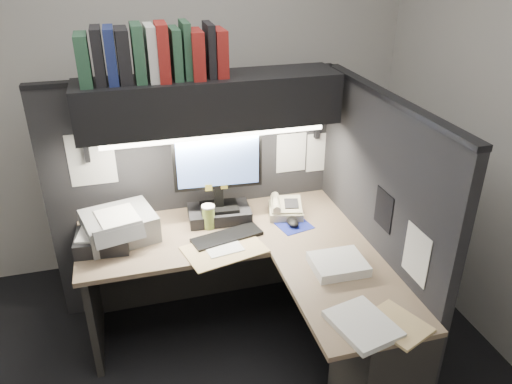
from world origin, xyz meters
TOP-DOWN VIEW (x-y plane):
  - floor at (0.00, 0.00)m, footprint 3.50×3.50m
  - wall_back at (0.00, 1.50)m, footprint 3.50×0.04m
  - partition_back at (0.03, 0.93)m, footprint 1.90×0.06m
  - partition_right at (0.98, 0.18)m, footprint 0.06×1.50m
  - desk at (0.43, -0.00)m, footprint 1.70×1.53m
  - overhead_shelf at (0.12, 0.75)m, footprint 1.55×0.34m
  - task_light_tube at (0.12, 0.61)m, footprint 1.32×0.04m
  - monitor at (0.14, 0.69)m, footprint 0.55×0.27m
  - keyboard at (0.14, 0.44)m, footprint 0.45×0.24m
  - mousepad at (0.58, 0.47)m, footprint 0.24×0.22m
  - mouse at (0.57, 0.48)m, footprint 0.07×0.12m
  - telephone at (0.58, 0.63)m, footprint 0.26×0.27m
  - coffee_cup at (0.06, 0.60)m, footprint 0.10×0.10m
  - printer at (-0.48, 0.63)m, footprint 0.48×0.43m
  - notebook_stack at (-0.59, 0.55)m, footprint 0.32×0.28m
  - open_folder at (0.10, 0.32)m, footprint 0.51×0.40m
  - paper_stack_a at (0.66, -0.03)m, footprint 0.30×0.25m
  - paper_stack_b at (0.58, -0.49)m, footprint 0.31×0.36m
  - manila_stack at (0.74, -0.53)m, footprint 0.31×0.34m
  - binder_row at (-0.18, 0.75)m, footprint 0.81×0.25m
  - pinned_papers at (0.42, 0.56)m, footprint 1.76×1.31m

SIDE VIEW (x-z plane):
  - floor at x=0.00m, z-range 0.00..0.00m
  - desk at x=0.43m, z-range 0.08..0.81m
  - mousepad at x=0.58m, z-range 0.73..0.73m
  - open_folder at x=0.10m, z-range 0.73..0.74m
  - manila_stack at x=0.74m, z-range 0.73..0.75m
  - keyboard at x=0.14m, z-range 0.73..0.75m
  - paper_stack_b at x=0.58m, z-range 0.73..0.76m
  - mouse at x=0.57m, z-range 0.73..0.78m
  - paper_stack_a at x=0.66m, z-range 0.73..0.79m
  - telephone at x=0.58m, z-range 0.73..0.82m
  - notebook_stack at x=-0.59m, z-range 0.73..0.82m
  - partition_back at x=0.03m, z-range 0.00..1.60m
  - partition_right at x=0.98m, z-range 0.00..1.60m
  - coffee_cup at x=0.06m, z-range 0.73..0.88m
  - printer at x=-0.48m, z-range 0.73..0.89m
  - monitor at x=0.14m, z-range 0.67..1.26m
  - pinned_papers at x=0.42m, z-range 0.80..1.31m
  - task_light_tube at x=0.12m, z-range 1.31..1.35m
  - wall_back at x=0.00m, z-range 0.00..2.70m
  - overhead_shelf at x=0.12m, z-range 1.35..1.65m
  - binder_row at x=-0.18m, z-range 1.64..1.95m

